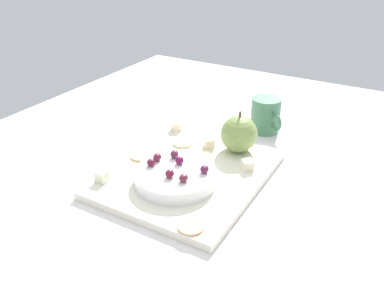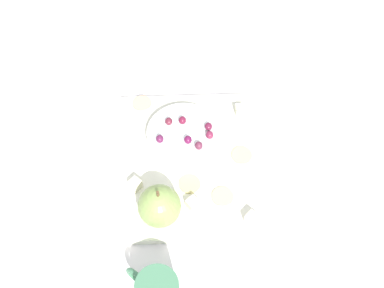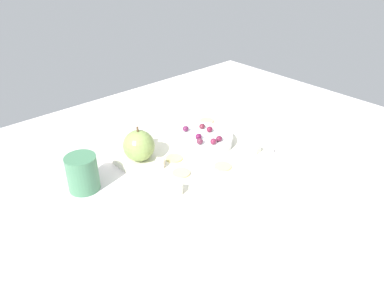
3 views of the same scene
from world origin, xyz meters
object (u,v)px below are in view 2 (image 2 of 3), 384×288
object	(u,v)px
apple_whole	(159,206)
cracker_2	(242,155)
serving_dish	(184,135)
grape_1	(169,121)
platter	(186,162)
cheese_cube_1	(193,204)
cheese_cube_2	(241,110)
grape_0	(188,140)
grape_2	(208,126)
grape_4	(199,146)
cheese_cube_3	(252,218)
cracker_3	(190,184)
cheese_cube_0	(135,184)
grape_6	(210,135)
cracker_0	(142,103)
grape_5	(182,120)
cracker_1	(222,196)
grape_3	(160,139)

from	to	relation	value
apple_whole	cracker_2	bearing A→B (deg)	-51.97
serving_dish	grape_1	bearing A→B (deg)	54.04
platter	cheese_cube_1	size ratio (longest dim) A/B	16.73
cheese_cube_1	cheese_cube_2	xyz separation A→B (cm)	(21.78, -10.92, 0.00)
grape_0	grape_2	xyz separation A→B (cm)	(3.17, -4.20, -0.05)
cheese_cube_2	grape_4	size ratio (longest dim) A/B	1.19
cheese_cube_3	cracker_2	world-z (taller)	cheese_cube_3
cheese_cube_2	cracker_3	world-z (taller)	cheese_cube_2
cheese_cube_0	grape_4	world-z (taller)	grape_4
cheese_cube_0	grape_6	bearing A→B (deg)	-57.04
grape_1	grape_2	distance (cm)	8.07
cracker_0	cracker_2	distance (cm)	24.63
cracker_2	grape_5	size ratio (longest dim) A/B	2.44
grape_4	grape_5	distance (cm)	7.02
apple_whole	cracker_1	xyz separation A→B (cm)	(3.47, -11.59, -3.65)
cracker_2	grape_1	size ratio (longest dim) A/B	2.44
cheese_cube_0	cracker_1	size ratio (longest dim) A/B	0.49
cheese_cube_0	cracker_3	bearing A→B (deg)	-88.79
apple_whole	grape_4	bearing A→B (deg)	-29.96
grape_2	grape_4	distance (cm)	5.12
cracker_0	grape_3	bearing A→B (deg)	-161.04
cracker_0	grape_6	world-z (taller)	grape_6
cheese_cube_2	cracker_1	bearing A→B (deg)	165.29
cracker_1	grape_4	size ratio (longest dim) A/B	2.44
apple_whole	grape_6	distance (cm)	18.41
platter	grape_5	distance (cm)	8.44
cracker_3	grape_6	distance (cm)	10.58
cracker_0	grape_4	world-z (taller)	grape_4
cheese_cube_3	serving_dish	bearing A→B (deg)	31.91
apple_whole	grape_4	distance (cm)	15.10
cheese_cube_1	grape_1	distance (cm)	18.17
cheese_cube_1	grape_3	xyz separation A→B (cm)	(13.24, 5.95, 2.23)
apple_whole	grape_0	xyz separation A→B (cm)	(14.56, -5.48, -0.60)
grape_4	cheese_cube_1	bearing A→B (deg)	171.96
cracker_3	apple_whole	bearing A→B (deg)	139.11
apple_whole	cracker_0	world-z (taller)	apple_whole
cracker_0	cracker_1	distance (cm)	28.05
cracker_1	grape_1	world-z (taller)	grape_1
cheese_cube_1	cracker_2	distance (cm)	14.88
serving_dish	grape_3	bearing A→B (deg)	113.56
cheese_cube_1	cheese_cube_2	world-z (taller)	same
cracker_2	cheese_cube_3	bearing A→B (deg)	-178.52
grape_2	grape_1	bearing A→B (deg)	78.84
cracker_0	cheese_cube_2	bearing A→B (deg)	-98.77
cheese_cube_0	cheese_cube_2	bearing A→B (deg)	-51.25
cracker_0	cracker_3	xyz separation A→B (cm)	(-20.35, -9.60, 0.00)
grape_2	grape_6	world-z (taller)	same
cheese_cube_1	serving_dish	bearing A→B (deg)	4.22
cracker_0	grape_5	xyz separation A→B (cm)	(-7.32, -8.58, 3.07)
serving_dish	apple_whole	size ratio (longest dim) A/B	1.95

